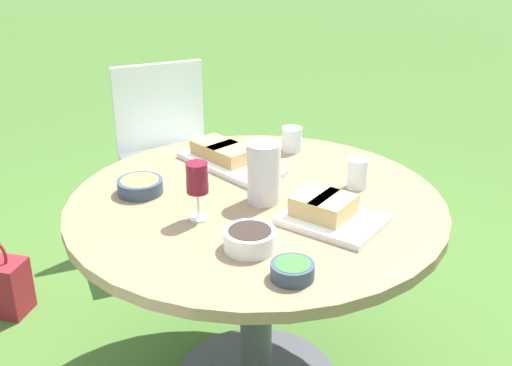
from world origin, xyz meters
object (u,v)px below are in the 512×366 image
Objects in this scene: chair_near_left at (167,144)px; wine_glass at (197,180)px; water_pitcher at (264,172)px; dining_table at (256,237)px.

chair_near_left is 4.95× the size of wine_glass.
water_pitcher is 1.08× the size of wine_glass.
chair_near_left is 4.57× the size of water_pitcher.
chair_near_left is at bearing -52.33° from water_pitcher.
water_pitcher is (-0.71, 0.92, 0.31)m from chair_near_left.
chair_near_left is 1.20m from water_pitcher.
water_pitcher reaches higher than dining_table.
water_pitcher is at bearing 127.67° from chair_near_left.
wine_glass is (0.13, 0.16, 0.26)m from dining_table.
water_pitcher reaches higher than chair_near_left.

